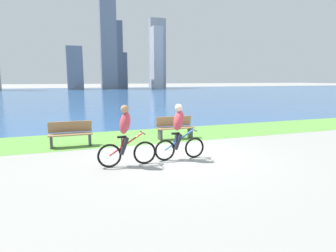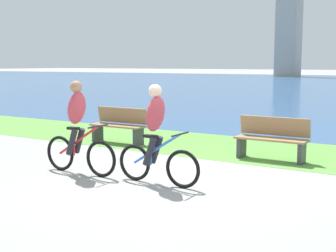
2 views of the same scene
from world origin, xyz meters
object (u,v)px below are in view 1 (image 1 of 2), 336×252
cyclist_lead (179,132)px  bench_far_along_path (175,128)px  cyclist_trailing (126,136)px  bench_near_path (71,134)px

cyclist_lead → bench_far_along_path: 3.10m
cyclist_trailing → bench_near_path: 3.34m
cyclist_trailing → bench_near_path: (-1.40, 3.01, -0.39)m
cyclist_trailing → bench_far_along_path: bearing=49.2°
cyclist_lead → bench_near_path: bearing=136.3°
cyclist_trailing → cyclist_lead: bearing=4.3°
cyclist_lead → bench_near_path: cyclist_lead is taller
cyclist_lead → cyclist_trailing: (-1.62, -0.12, 0.01)m
cyclist_lead → bench_near_path: size_ratio=1.11×
bench_far_along_path → cyclist_lead: bearing=-108.8°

